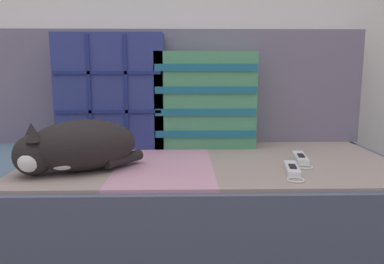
{
  "coord_description": "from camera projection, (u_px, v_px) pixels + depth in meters",
  "views": [
    {
      "loc": [
        0.21,
        -1.12,
        0.65
      ],
      "look_at": [
        0.24,
        0.08,
        0.45
      ],
      "focal_mm": 35.0,
      "sensor_mm": 36.0,
      "label": 1
    }
  ],
  "objects": [
    {
      "name": "game_remote_far",
      "position": [
        301.0,
        158.0,
        1.24
      ],
      "size": [
        0.07,
        0.2,
        0.02
      ],
      "color": "white",
      "rests_on": "couch"
    },
    {
      "name": "sleeping_cat",
      "position": [
        75.0,
        147.0,
        1.11
      ],
      "size": [
        0.37,
        0.3,
        0.15
      ],
      "color": "black",
      "rests_on": "couch"
    },
    {
      "name": "throw_pillow_striped",
      "position": [
        205.0,
        100.0,
        1.46
      ],
      "size": [
        0.39,
        0.14,
        0.37
      ],
      "color": "#4C9366",
      "rests_on": "couch"
    },
    {
      "name": "couch",
      "position": [
        124.0,
        205.0,
        1.33
      ],
      "size": [
        1.93,
        0.79,
        0.35
      ],
      "color": "gray",
      "rests_on": "ground_plane"
    },
    {
      "name": "throw_pillow_quilted",
      "position": [
        111.0,
        91.0,
        1.44
      ],
      "size": [
        0.41,
        0.14,
        0.43
      ],
      "color": "navy",
      "rests_on": "couch"
    },
    {
      "name": "sofa_backrest",
      "position": [
        134.0,
        86.0,
        1.59
      ],
      "size": [
        1.89,
        0.14,
        0.46
      ],
      "color": "slate",
      "rests_on": "couch"
    },
    {
      "name": "game_remote_near",
      "position": [
        292.0,
        170.0,
        1.1
      ],
      "size": [
        0.07,
        0.19,
        0.02
      ],
      "color": "white",
      "rests_on": "couch"
    }
  ]
}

